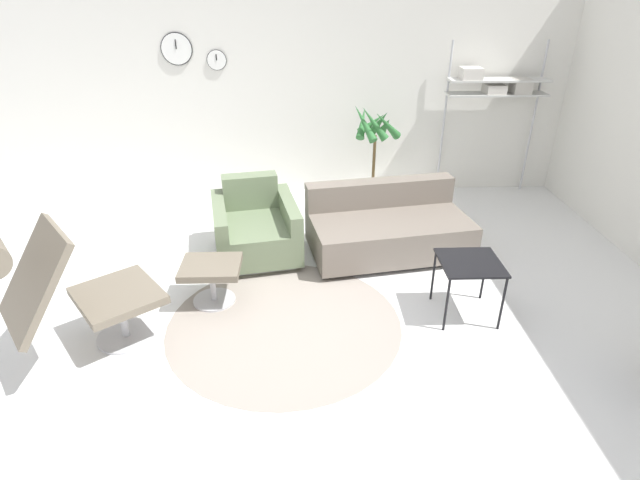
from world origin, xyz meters
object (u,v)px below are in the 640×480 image
lounge_chair (52,279)px  ottoman (211,273)px  couch_low (387,229)px  shelf_unit (496,87)px  potted_plant (374,151)px  armchair_red (255,229)px  side_table (470,267)px

lounge_chair → ottoman: size_ratio=2.45×
lounge_chair → couch_low: (2.53, 1.56, -0.43)m
couch_low → shelf_unit: 2.40m
lounge_chair → couch_low: bearing=83.6°
couch_low → shelf_unit: bearing=-143.5°
lounge_chair → potted_plant: (2.53, 2.81, -0.01)m
lounge_chair → potted_plant: potted_plant is taller
potted_plant → shelf_unit: shelf_unit is taller
armchair_red → couch_low: 1.32m
couch_low → potted_plant: (0.00, 1.25, 0.43)m
armchair_red → shelf_unit: size_ratio=0.56×
couch_low → potted_plant: 1.32m
ottoman → couch_low: couch_low is taller
ottoman → shelf_unit: (3.09, 2.39, 1.07)m
side_table → potted_plant: size_ratio=0.40×
lounge_chair → couch_low: lounge_chair is taller
lounge_chair → potted_plant: size_ratio=0.97×
ottoman → potted_plant: 2.68m
armchair_red → couch_low: size_ratio=0.63×
lounge_chair → potted_plant: bearing=99.9°
armchair_red → potted_plant: size_ratio=0.85×
lounge_chair → armchair_red: bearing=104.2°
armchair_red → ottoman: bearing=59.5°
ottoman → potted_plant: size_ratio=0.40×
potted_plant → couch_low: bearing=-90.1°
ottoman → shelf_unit: shelf_unit is taller
lounge_chair → ottoman: 1.22m
armchair_red → couch_low: (1.32, -0.00, -0.02)m
armchair_red → potted_plant: 1.86m
armchair_red → shelf_unit: bearing=-162.1°
potted_plant → lounge_chair: bearing=-132.0°
potted_plant → shelf_unit: (1.47, 0.30, 0.67)m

